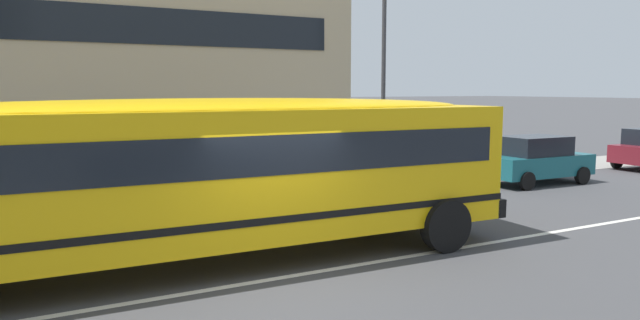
{
  "coord_description": "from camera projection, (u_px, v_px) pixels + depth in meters",
  "views": [
    {
      "loc": [
        -3.92,
        -8.83,
        3.22
      ],
      "look_at": [
        1.19,
        0.7,
        1.9
      ],
      "focal_mm": 32.62,
      "sensor_mm": 36.0,
      "label": 1
    }
  ],
  "objects": [
    {
      "name": "ground_plane",
      "position": [
        278.0,
        278.0,
        9.95
      ],
      "size": [
        400.0,
        400.0,
        0.0
      ],
      "primitive_type": "plane",
      "color": "#424244"
    },
    {
      "name": "lane_centreline",
      "position": [
        278.0,
        278.0,
        9.95
      ],
      "size": [
        110.0,
        0.16,
        0.01
      ],
      "primitive_type": "cube",
      "color": "silver",
      "rests_on": "ground_plane"
    },
    {
      "name": "sidewalk_far",
      "position": [
        167.0,
        201.0,
        16.8
      ],
      "size": [
        120.0,
        3.0,
        0.01
      ],
      "primitive_type": "cube",
      "color": "gray",
      "rests_on": "ground_plane"
    },
    {
      "name": "parked_car_teal_by_hydrant",
      "position": [
        535.0,
        159.0,
        19.85
      ],
      "size": [
        3.93,
        1.93,
        1.64
      ],
      "rotation": [
        0.0,
        0.0,
        -0.02
      ],
      "color": "#195B66",
      "rests_on": "ground_plane"
    },
    {
      "name": "school_bus",
      "position": [
        192.0,
        168.0,
        10.47
      ],
      "size": [
        13.77,
        3.48,
        3.06
      ],
      "rotation": [
        0.0,
        0.0,
        3.11
      ],
      "color": "yellow",
      "rests_on": "ground_plane"
    },
    {
      "name": "street_lamp",
      "position": [
        384.0,
        56.0,
        18.96
      ],
      "size": [
        0.44,
        0.44,
        6.8
      ],
      "color": "#38383D",
      "rests_on": "ground_plane"
    },
    {
      "name": "apartment_block_far_centre",
      "position": [
        119.0,
        0.0,
        22.41
      ],
      "size": [
        14.0,
        11.61,
        13.3
      ],
      "color": "#C6B28E",
      "rests_on": "ground_plane"
    }
  ]
}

